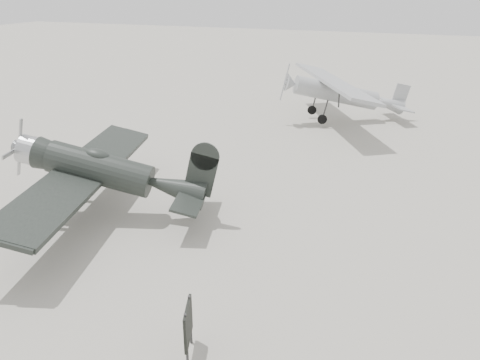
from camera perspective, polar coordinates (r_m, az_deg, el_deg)
name	(u,v)px	position (r m, az deg, el deg)	size (l,w,h in m)	color
ground	(195,262)	(15.45, -5.45, -9.97)	(160.00, 160.00, 0.00)	#A6A393
lowwing_monoplane	(110,172)	(18.19, -15.61, 0.94)	(7.74, 10.68, 3.44)	black
highwing_monoplane	(342,90)	(30.98, 12.28, 10.68)	(9.00, 11.13, 3.32)	#999B9E
sign_board	(188,324)	(11.72, -6.35, -17.09)	(0.37, 0.96, 1.43)	#333333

